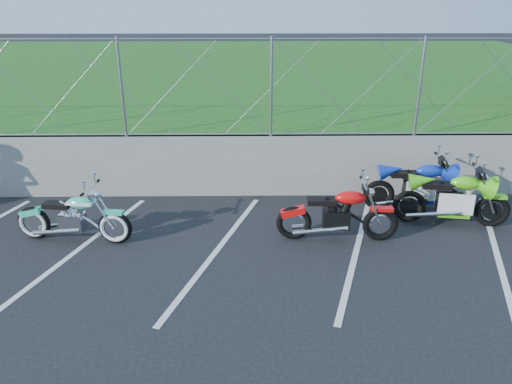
{
  "coord_description": "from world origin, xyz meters",
  "views": [
    {
      "loc": [
        0.55,
        -6.55,
        4.16
      ],
      "look_at": [
        0.66,
        1.3,
        0.94
      ],
      "focal_mm": 35.0,
      "sensor_mm": 36.0,
      "label": 1
    }
  ],
  "objects_px": {
    "cruiser_turquoise": "(75,219)",
    "sportbike_green": "(453,201)",
    "naked_orange": "(339,216)",
    "sportbike_blue": "(419,188)"
  },
  "relations": [
    {
      "from": "cruiser_turquoise",
      "to": "sportbike_blue",
      "type": "xyz_separation_m",
      "value": [
        6.43,
        1.23,
        0.05
      ]
    },
    {
      "from": "sportbike_green",
      "to": "sportbike_blue",
      "type": "height_order",
      "value": "sportbike_green"
    },
    {
      "from": "sportbike_blue",
      "to": "sportbike_green",
      "type": "bearing_deg",
      "value": -53.45
    },
    {
      "from": "naked_orange",
      "to": "sportbike_green",
      "type": "xyz_separation_m",
      "value": [
        2.24,
        0.6,
        0.02
      ]
    },
    {
      "from": "cruiser_turquoise",
      "to": "sportbike_green",
      "type": "distance_m",
      "value": 6.89
    },
    {
      "from": "sportbike_green",
      "to": "sportbike_blue",
      "type": "relative_size",
      "value": 1.0
    },
    {
      "from": "naked_orange",
      "to": "sportbike_blue",
      "type": "bearing_deg",
      "value": 37.6
    },
    {
      "from": "cruiser_turquoise",
      "to": "naked_orange",
      "type": "bearing_deg",
      "value": 7.66
    },
    {
      "from": "cruiser_turquoise",
      "to": "naked_orange",
      "type": "xyz_separation_m",
      "value": [
        4.63,
        -0.02,
        0.04
      ]
    },
    {
      "from": "cruiser_turquoise",
      "to": "sportbike_green",
      "type": "height_order",
      "value": "sportbike_green"
    }
  ]
}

